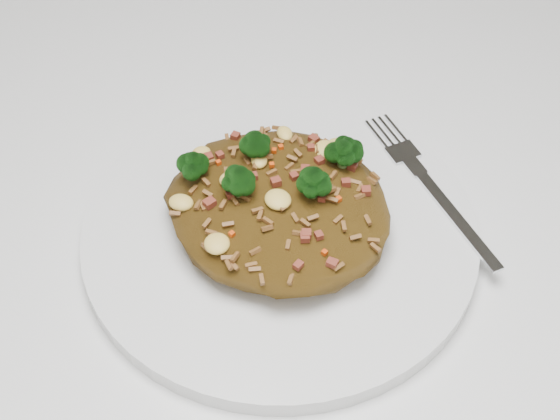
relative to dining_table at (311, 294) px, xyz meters
The scene contains 4 objects.
dining_table is the anchor object (origin of this frame).
plate 0.10m from the dining_table, 112.87° to the right, with size 0.27×0.27×0.01m, color white.
fried_rice 0.13m from the dining_table, 114.34° to the right, with size 0.15×0.14×0.06m.
fork 0.14m from the dining_table, 40.47° to the left, with size 0.15×0.10×0.00m.
Camera 1 is at (0.18, -0.31, 1.17)m, focal length 50.00 mm.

